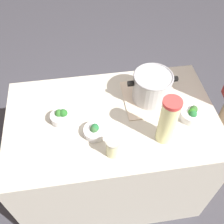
# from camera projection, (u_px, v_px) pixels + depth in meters

# --- Properties ---
(ground_plane) EXTENTS (8.00, 8.00, 0.00)m
(ground_plane) POSITION_uv_depth(u_px,v_px,m) (112.00, 182.00, 2.30)
(ground_plane) COLOR #43434B
(counter_slab) EXTENTS (1.29, 0.79, 0.90)m
(counter_slab) POSITION_uv_depth(u_px,v_px,m) (112.00, 155.00, 1.95)
(counter_slab) COLOR beige
(counter_slab) RESTS_ON ground_plane
(dish_cloth) EXTENTS (0.34, 0.33, 0.01)m
(dish_cloth) POSITION_uv_depth(u_px,v_px,m) (150.00, 98.00, 1.70)
(dish_cloth) COLOR beige
(dish_cloth) RESTS_ON counter_slab
(cooking_pot) EXTENTS (0.31, 0.24, 0.19)m
(cooking_pot) POSITION_uv_depth(u_px,v_px,m) (152.00, 86.00, 1.62)
(cooking_pot) COLOR #B7B7BC
(cooking_pot) RESTS_ON dish_cloth
(lemonade_pitcher) EXTENTS (0.10, 0.10, 0.31)m
(lemonade_pitcher) POSITION_uv_depth(u_px,v_px,m) (168.00, 121.00, 1.39)
(lemonade_pitcher) COLOR #F3F0A3
(lemonade_pitcher) RESTS_ON counter_slab
(mason_jar) EXTENTS (0.08, 0.08, 0.12)m
(mason_jar) POSITION_uv_depth(u_px,v_px,m) (113.00, 147.00, 1.40)
(mason_jar) COLOR beige
(mason_jar) RESTS_ON counter_slab
(broccoli_bowl_front) EXTENTS (0.14, 0.14, 0.08)m
(broccoli_bowl_front) POSITION_uv_depth(u_px,v_px,m) (192.00, 114.00, 1.57)
(broccoli_bowl_front) COLOR silver
(broccoli_bowl_front) RESTS_ON counter_slab
(broccoli_bowl_center) EXTENTS (0.13, 0.13, 0.07)m
(broccoli_bowl_center) POSITION_uv_depth(u_px,v_px,m) (95.00, 131.00, 1.50)
(broccoli_bowl_center) COLOR silver
(broccoli_bowl_center) RESTS_ON counter_slab
(broccoli_bowl_back) EXTENTS (0.11, 0.11, 0.08)m
(broccoli_bowl_back) POSITION_uv_depth(u_px,v_px,m) (61.00, 116.00, 1.56)
(broccoli_bowl_back) COLOR silver
(broccoli_bowl_back) RESTS_ON counter_slab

